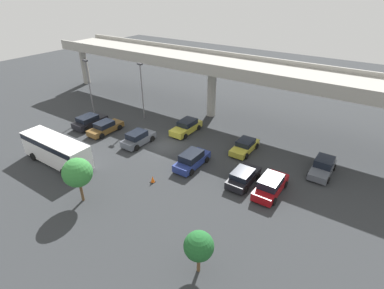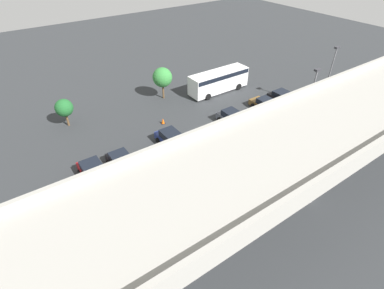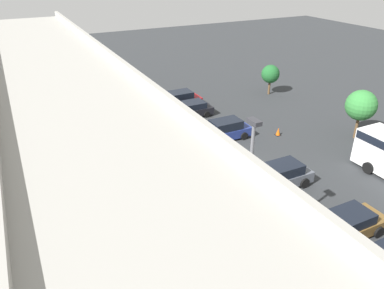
# 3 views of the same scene
# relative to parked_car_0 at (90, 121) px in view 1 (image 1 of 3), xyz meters

# --- Properties ---
(ground_plane) EXTENTS (118.00, 118.00, 0.00)m
(ground_plane) POSITION_rel_parked_car_0_xyz_m (11.45, 1.25, -0.76)
(ground_plane) COLOR #2D3033
(highway_overpass) EXTENTS (56.28, 7.50, 8.40)m
(highway_overpass) POSITION_rel_parked_car_0_xyz_m (11.45, 12.37, 6.39)
(highway_overpass) COLOR #9E9B93
(highway_overpass) RESTS_ON ground_plane
(parked_car_0) EXTENTS (2.25, 4.54, 1.57)m
(parked_car_0) POSITION_rel_parked_car_0_xyz_m (0.00, 0.00, 0.00)
(parked_car_0) COLOR black
(parked_car_0) RESTS_ON ground_plane
(parked_car_1) EXTENTS (2.08, 4.78, 1.50)m
(parked_car_1) POSITION_rel_parked_car_0_xyz_m (3.13, -0.07, -0.06)
(parked_car_1) COLOR brown
(parked_car_1) RESTS_ON ground_plane
(parked_car_2) EXTENTS (2.05, 4.38, 1.66)m
(parked_car_2) POSITION_rel_parked_car_0_xyz_m (8.79, 0.01, 0.02)
(parked_car_2) COLOR #515660
(parked_car_2) RESTS_ON ground_plane
(parked_car_3) EXTENTS (2.14, 4.85, 1.60)m
(parked_car_3) POSITION_rel_parked_car_0_xyz_m (11.66, 5.88, -0.01)
(parked_car_3) COLOR gold
(parked_car_3) RESTS_ON ground_plane
(parked_car_4) EXTENTS (2.04, 4.65, 1.67)m
(parked_car_4) POSITION_rel_parked_car_0_xyz_m (16.80, -0.40, 0.03)
(parked_car_4) COLOR navy
(parked_car_4) RESTS_ON ground_plane
(parked_car_5) EXTENTS (2.03, 4.46, 1.39)m
(parked_car_5) POSITION_rel_parked_car_0_xyz_m (20.02, 5.58, -0.11)
(parked_car_5) COLOR gold
(parked_car_5) RESTS_ON ground_plane
(parked_car_6) EXTENTS (2.10, 4.35, 1.45)m
(parked_car_6) POSITION_rel_parked_car_0_xyz_m (22.54, -0.05, -0.07)
(parked_car_6) COLOR black
(parked_car_6) RESTS_ON ground_plane
(parked_car_7) EXTENTS (2.12, 4.74, 1.66)m
(parked_car_7) POSITION_rel_parked_car_0_xyz_m (25.27, -0.02, 0.02)
(parked_car_7) COLOR maroon
(parked_car_7) RESTS_ON ground_plane
(parked_car_8) EXTENTS (2.09, 4.43, 1.58)m
(parked_car_8) POSITION_rel_parked_car_0_xyz_m (28.45, 5.98, -0.04)
(parked_car_8) COLOR #515660
(parked_car_8) RESTS_ON ground_plane
(shuttle_bus) EXTENTS (8.77, 2.74, 2.86)m
(shuttle_bus) POSITION_rel_parked_car_0_xyz_m (4.58, -7.89, 0.94)
(shuttle_bus) COLOR white
(shuttle_bus) RESTS_ON ground_plane
(lamp_post_near_aisle) EXTENTS (0.70, 0.35, 7.78)m
(lamp_post_near_aisle) POSITION_rel_parked_car_0_xyz_m (4.20, 6.07, 3.82)
(lamp_post_near_aisle) COLOR slate
(lamp_post_near_aisle) RESTS_ON ground_plane
(lamp_post_mid_lot) EXTENTS (0.70, 0.35, 7.79)m
(lamp_post_mid_lot) POSITION_rel_parked_car_0_xyz_m (-3.19, 3.26, 3.82)
(lamp_post_mid_lot) COLOR slate
(lamp_post_mid_lot) RESTS_ON ground_plane
(tree_front_left) EXTENTS (2.55, 2.55, 4.24)m
(tree_front_left) POSITION_rel_parked_car_0_xyz_m (11.93, -10.49, 2.20)
(tree_front_left) COLOR brown
(tree_front_left) RESTS_ON ground_plane
(tree_front_right) EXTENTS (2.00, 2.00, 3.32)m
(tree_front_right) POSITION_rel_parked_car_0_xyz_m (24.48, -10.88, 1.54)
(tree_front_right) COLOR brown
(tree_front_right) RESTS_ON ground_plane
(traffic_cone) EXTENTS (0.44, 0.44, 0.70)m
(traffic_cone) POSITION_rel_parked_car_0_xyz_m (15.28, -4.93, -0.43)
(traffic_cone) COLOR black
(traffic_cone) RESTS_ON ground_plane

